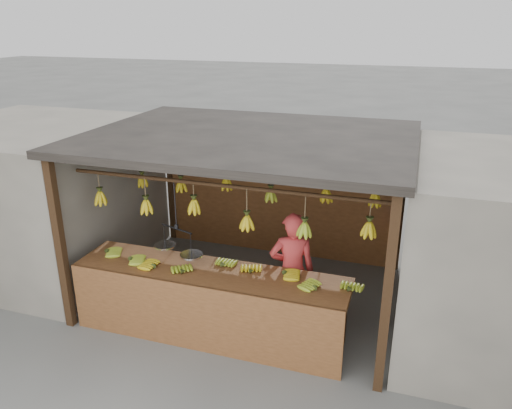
% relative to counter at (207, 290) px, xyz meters
% --- Properties ---
extents(ground, '(80.00, 80.00, 0.00)m').
position_rel_counter_xyz_m(ground, '(0.13, 1.23, -0.71)').
color(ground, '#5B5B57').
extents(stall, '(4.30, 3.30, 2.40)m').
position_rel_counter_xyz_m(stall, '(0.13, 1.56, 1.26)').
color(stall, black).
rests_on(stall, ground).
extents(neighbor_left, '(3.00, 3.00, 2.30)m').
position_rel_counter_xyz_m(neighbor_left, '(-3.47, 1.23, 0.44)').
color(neighbor_left, slate).
rests_on(neighbor_left, ground).
extents(counter, '(3.55, 0.79, 0.96)m').
position_rel_counter_xyz_m(counter, '(0.00, 0.00, 0.00)').
color(counter, brown).
rests_on(counter, ground).
extents(hanging_bananas, '(3.60, 2.23, 0.39)m').
position_rel_counter_xyz_m(hanging_bananas, '(0.13, 1.24, 0.91)').
color(hanging_bananas, gold).
rests_on(hanging_bananas, ground).
extents(balance_scale, '(0.72, 0.43, 0.94)m').
position_rel_counter_xyz_m(balance_scale, '(-0.49, 0.23, 0.41)').
color(balance_scale, black).
rests_on(balance_scale, ground).
extents(vendor, '(0.68, 0.56, 1.60)m').
position_rel_counter_xyz_m(vendor, '(0.91, 0.63, 0.09)').
color(vendor, '#BF3333').
rests_on(vendor, ground).
extents(bag_bundles, '(0.08, 0.26, 1.23)m').
position_rel_counter_xyz_m(bag_bundles, '(2.07, 2.58, 0.27)').
color(bag_bundles, '#199926').
rests_on(bag_bundles, ground).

